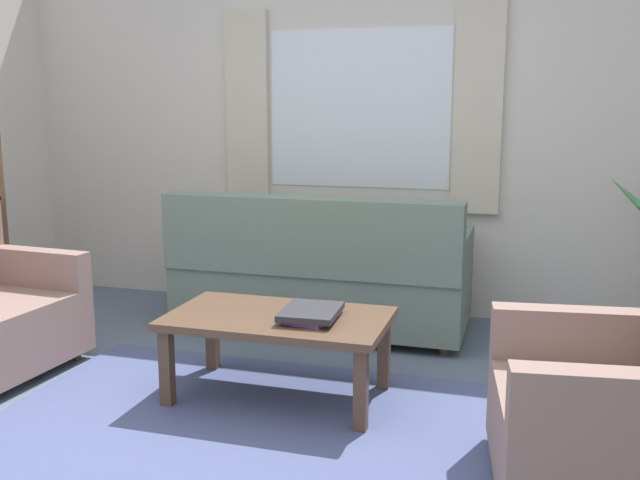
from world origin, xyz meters
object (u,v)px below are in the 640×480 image
armchair_right (625,412)px  book_stack_on_table (312,313)px  couch (320,276)px  coffee_table (278,326)px

armchair_right → book_stack_on_table: size_ratio=2.70×
couch → book_stack_on_table: bearing=104.7°
couch → coffee_table: size_ratio=1.73×
book_stack_on_table → coffee_table: bearing=173.3°
couch → book_stack_on_table: 1.20m
armchair_right → coffee_table: 1.65m
couch → armchair_right: bearing=135.2°
couch → armchair_right: couch is taller
armchair_right → book_stack_on_table: 1.47m
couch → book_stack_on_table: size_ratio=5.46×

